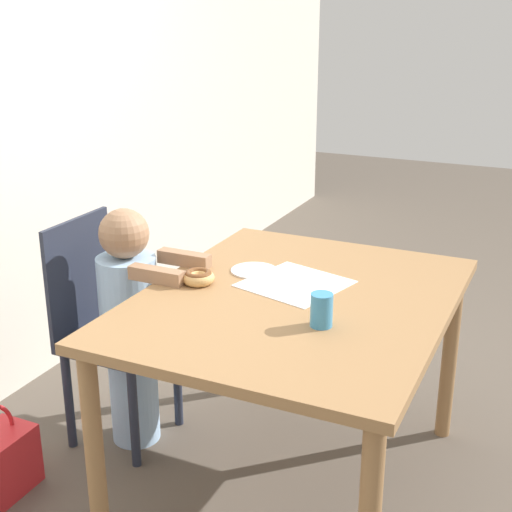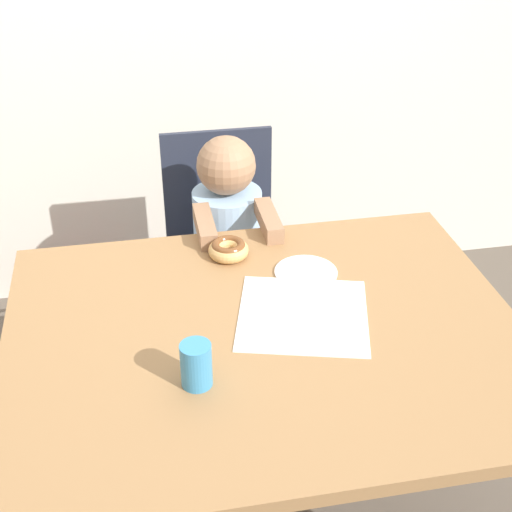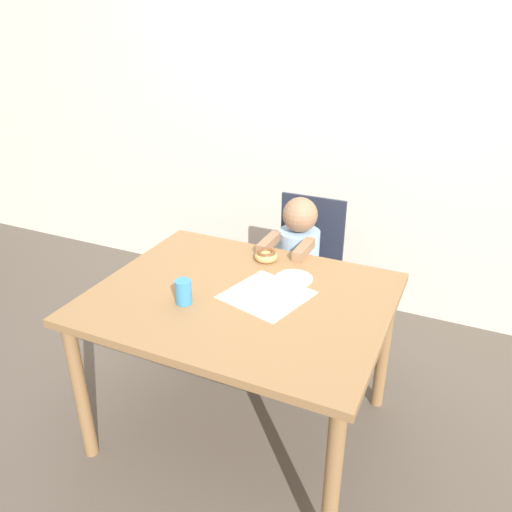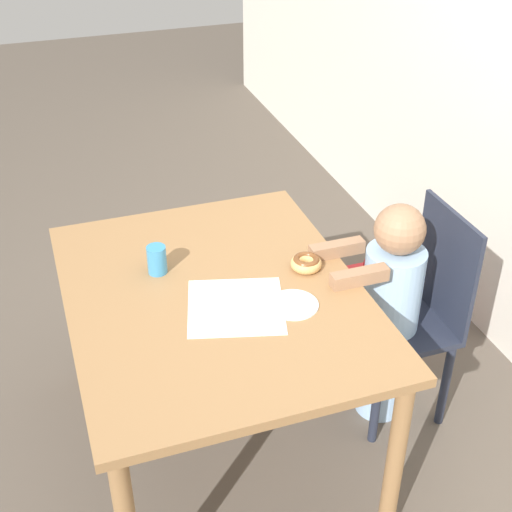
{
  "view_description": "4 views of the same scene",
  "coord_description": "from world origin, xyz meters",
  "px_view_note": "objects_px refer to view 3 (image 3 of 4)",
  "views": [
    {
      "loc": [
        -2.06,
        -0.81,
        1.68
      ],
      "look_at": [
        0.0,
        0.15,
        0.87
      ],
      "focal_mm": 50.0,
      "sensor_mm": 36.0,
      "label": 1
    },
    {
      "loc": [
        -0.28,
        -1.34,
        1.8
      ],
      "look_at": [
        0.0,
        0.15,
        0.87
      ],
      "focal_mm": 50.0,
      "sensor_mm": 36.0,
      "label": 2
    },
    {
      "loc": [
        0.83,
        -1.66,
        1.84
      ],
      "look_at": [
        0.0,
        0.15,
        0.87
      ],
      "focal_mm": 35.0,
      "sensor_mm": 36.0,
      "label": 3
    },
    {
      "loc": [
        1.93,
        -0.51,
        2.19
      ],
      "look_at": [
        0.0,
        0.15,
        0.87
      ],
      "focal_mm": 50.0,
      "sensor_mm": 36.0,
      "label": 4
    }
  ],
  "objects_px": {
    "child_figure": "(297,277)",
    "chair": "(304,274)",
    "donut": "(266,255)",
    "handbag": "(233,294)",
    "cup": "(183,292)"
  },
  "relations": [
    {
      "from": "chair",
      "to": "handbag",
      "type": "height_order",
      "value": "chair"
    },
    {
      "from": "donut",
      "to": "chair",
      "type": "bearing_deg",
      "value": 83.88
    },
    {
      "from": "child_figure",
      "to": "cup",
      "type": "bearing_deg",
      "value": -103.19
    },
    {
      "from": "chair",
      "to": "child_figure",
      "type": "distance_m",
      "value": 0.12
    },
    {
      "from": "child_figure",
      "to": "cup",
      "type": "height_order",
      "value": "child_figure"
    },
    {
      "from": "cup",
      "to": "donut",
      "type": "bearing_deg",
      "value": 73.65
    },
    {
      "from": "donut",
      "to": "cup",
      "type": "xyz_separation_m",
      "value": [
        -0.15,
        -0.51,
        0.03
      ]
    },
    {
      "from": "chair",
      "to": "child_figure",
      "type": "bearing_deg",
      "value": -90.0
    },
    {
      "from": "child_figure",
      "to": "handbag",
      "type": "xyz_separation_m",
      "value": [
        -0.54,
        0.25,
        -0.38
      ]
    },
    {
      "from": "chair",
      "to": "child_figure",
      "type": "relative_size",
      "value": 0.93
    },
    {
      "from": "chair",
      "to": "donut",
      "type": "bearing_deg",
      "value": -96.12
    },
    {
      "from": "child_figure",
      "to": "donut",
      "type": "xyz_separation_m",
      "value": [
        -0.05,
        -0.33,
        0.27
      ]
    },
    {
      "from": "chair",
      "to": "handbag",
      "type": "relative_size",
      "value": 2.45
    },
    {
      "from": "child_figure",
      "to": "chair",
      "type": "bearing_deg",
      "value": 90.0
    },
    {
      "from": "cup",
      "to": "handbag",
      "type": "bearing_deg",
      "value": 107.47
    }
  ]
}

